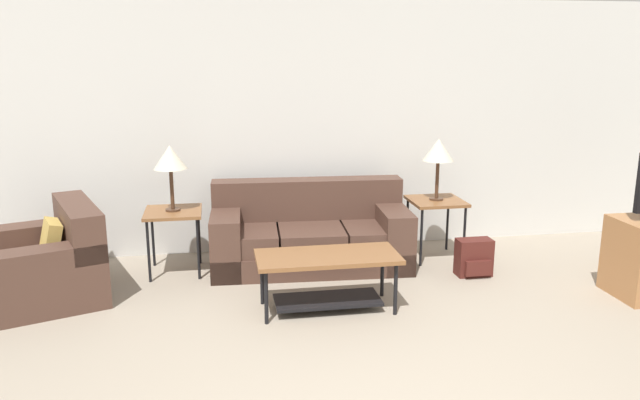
{
  "coord_description": "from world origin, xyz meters",
  "views": [
    {
      "loc": [
        -0.98,
        -2.8,
        2.07
      ],
      "look_at": [
        -0.07,
        2.44,
        0.8
      ],
      "focal_mm": 35.0,
      "sensor_mm": 36.0,
      "label": 1
    }
  ],
  "objects_px": {
    "side_table_left": "(173,217)",
    "table_lamp_right": "(438,151)",
    "armchair": "(44,266)",
    "table_lamp_left": "(170,159)",
    "couch": "(310,236)",
    "backpack": "(474,258)",
    "coffee_table": "(327,269)",
    "side_table_right": "(436,206)"
  },
  "relations": [
    {
      "from": "armchair",
      "to": "table_lamp_right",
      "type": "xyz_separation_m",
      "value": [
        3.67,
        0.45,
        0.82
      ]
    },
    {
      "from": "table_lamp_right",
      "to": "backpack",
      "type": "bearing_deg",
      "value": -71.92
    },
    {
      "from": "side_table_left",
      "to": "table_lamp_left",
      "type": "relative_size",
      "value": 0.99
    },
    {
      "from": "armchair",
      "to": "table_lamp_right",
      "type": "height_order",
      "value": "table_lamp_right"
    },
    {
      "from": "couch",
      "to": "side_table_right",
      "type": "relative_size",
      "value": 3.19
    },
    {
      "from": "table_lamp_left",
      "to": "table_lamp_right",
      "type": "height_order",
      "value": "same"
    },
    {
      "from": "couch",
      "to": "armchair",
      "type": "distance_m",
      "value": 2.42
    },
    {
      "from": "couch",
      "to": "side_table_right",
      "type": "xyz_separation_m",
      "value": [
        1.3,
        0.01,
        0.25
      ]
    },
    {
      "from": "armchair",
      "to": "backpack",
      "type": "bearing_deg",
      "value": -1.72
    },
    {
      "from": "side_table_left",
      "to": "table_lamp_right",
      "type": "xyz_separation_m",
      "value": [
        2.6,
        0.0,
        0.56
      ]
    },
    {
      "from": "coffee_table",
      "to": "table_lamp_right",
      "type": "xyz_separation_m",
      "value": [
        1.33,
        1.12,
        0.76
      ]
    },
    {
      "from": "side_table_right",
      "to": "side_table_left",
      "type": "bearing_deg",
      "value": 180.0
    },
    {
      "from": "table_lamp_right",
      "to": "backpack",
      "type": "distance_m",
      "value": 1.11
    },
    {
      "from": "armchair",
      "to": "backpack",
      "type": "relative_size",
      "value": 3.85
    },
    {
      "from": "side_table_left",
      "to": "table_lamp_right",
      "type": "distance_m",
      "value": 2.66
    },
    {
      "from": "coffee_table",
      "to": "side_table_left",
      "type": "xyz_separation_m",
      "value": [
        -1.27,
        1.12,
        0.2
      ]
    },
    {
      "from": "armchair",
      "to": "side_table_right",
      "type": "xyz_separation_m",
      "value": [
        3.67,
        0.45,
        0.26
      ]
    },
    {
      "from": "coffee_table",
      "to": "side_table_left",
      "type": "relative_size",
      "value": 1.89
    },
    {
      "from": "armchair",
      "to": "side_table_right",
      "type": "relative_size",
      "value": 2.22
    },
    {
      "from": "side_table_left",
      "to": "backpack",
      "type": "xyz_separation_m",
      "value": [
        2.79,
        -0.57,
        -0.38
      ]
    },
    {
      "from": "side_table_left",
      "to": "coffee_table",
      "type": "bearing_deg",
      "value": -41.31
    },
    {
      "from": "armchair",
      "to": "table_lamp_right",
      "type": "bearing_deg",
      "value": 7.03
    },
    {
      "from": "couch",
      "to": "table_lamp_right",
      "type": "distance_m",
      "value": 1.53
    },
    {
      "from": "couch",
      "to": "coffee_table",
      "type": "distance_m",
      "value": 1.11
    },
    {
      "from": "armchair",
      "to": "side_table_right",
      "type": "height_order",
      "value": "armchair"
    },
    {
      "from": "side_table_left",
      "to": "table_lamp_right",
      "type": "relative_size",
      "value": 0.99
    },
    {
      "from": "table_lamp_left",
      "to": "backpack",
      "type": "bearing_deg",
      "value": -11.55
    },
    {
      "from": "couch",
      "to": "table_lamp_right",
      "type": "relative_size",
      "value": 3.15
    },
    {
      "from": "coffee_table",
      "to": "table_lamp_left",
      "type": "xyz_separation_m",
      "value": [
        -1.27,
        1.12,
        0.76
      ]
    },
    {
      "from": "armchair",
      "to": "table_lamp_left",
      "type": "distance_m",
      "value": 1.43
    },
    {
      "from": "couch",
      "to": "coffee_table",
      "type": "bearing_deg",
      "value": -91.49
    },
    {
      "from": "couch",
      "to": "backpack",
      "type": "relative_size",
      "value": 5.54
    },
    {
      "from": "coffee_table",
      "to": "side_table_right",
      "type": "relative_size",
      "value": 1.89
    },
    {
      "from": "armchair",
      "to": "coffee_table",
      "type": "bearing_deg",
      "value": -15.84
    },
    {
      "from": "table_lamp_left",
      "to": "table_lamp_right",
      "type": "bearing_deg",
      "value": 0.0
    },
    {
      "from": "side_table_right",
      "to": "coffee_table",
      "type": "bearing_deg",
      "value": -139.84
    },
    {
      "from": "couch",
      "to": "table_lamp_left",
      "type": "distance_m",
      "value": 1.53
    },
    {
      "from": "coffee_table",
      "to": "side_table_right",
      "type": "distance_m",
      "value": 1.75
    },
    {
      "from": "table_lamp_left",
      "to": "backpack",
      "type": "relative_size",
      "value": 1.76
    },
    {
      "from": "side_table_right",
      "to": "table_lamp_left",
      "type": "distance_m",
      "value": 2.66
    },
    {
      "from": "table_lamp_left",
      "to": "backpack",
      "type": "height_order",
      "value": "table_lamp_left"
    },
    {
      "from": "couch",
      "to": "backpack",
      "type": "distance_m",
      "value": 1.59
    }
  ]
}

